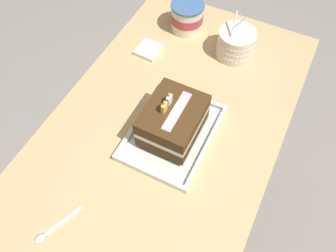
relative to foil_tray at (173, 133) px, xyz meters
The scene contains 8 objects.
ground_plane 0.76m from the foil_tray, 77.47° to the left, with size 8.00×8.00×0.00m, color gray.
dining_table 0.12m from the foil_tray, 77.47° to the left, with size 1.23×0.70×0.75m.
foil_tray is the anchor object (origin of this frame).
birthday_cake 0.07m from the foil_tray, 90.00° to the left, with size 0.19×0.15×0.15m.
bowl_stack 0.42m from the foil_tray, ahead, with size 0.14×0.14×0.16m.
ice_cream_tub 0.49m from the foil_tray, 19.81° to the left, with size 0.12×0.12×0.11m.
serving_spoon_near_tray 0.44m from the foil_tray, 159.27° to the left, with size 0.14×0.07×0.01m.
napkin_pile 0.37m from the foil_tray, 39.91° to the left, with size 0.09×0.09×0.01m.
Camera 1 is at (-0.50, -0.27, 1.63)m, focal length 36.00 mm.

